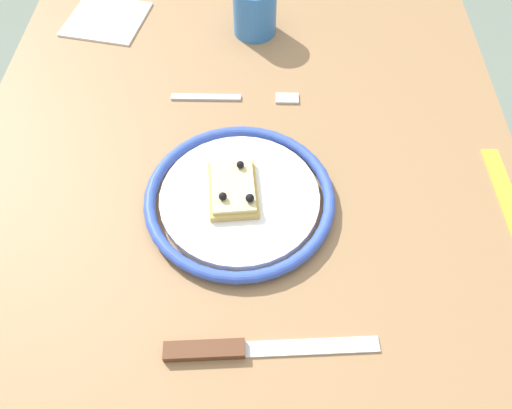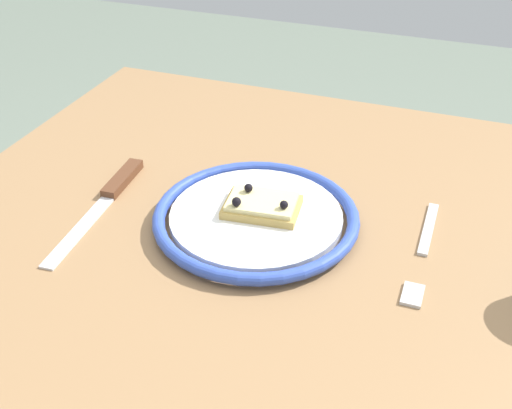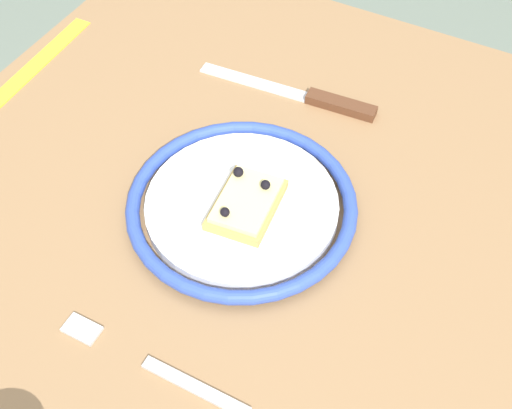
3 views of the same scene
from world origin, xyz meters
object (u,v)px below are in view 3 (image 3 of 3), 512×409
at_px(measuring_tape, 16,83).
at_px(knife, 317,98).
at_px(fork, 151,365).
at_px(pizza_slice_near, 246,203).
at_px(dining_table, 222,304).
at_px(plate, 246,207).

bearing_deg(measuring_tape, knife, -69.12).
xyz_separation_m(fork, measuring_tape, (0.25, 0.38, -0.00)).
relative_size(pizza_slice_near, fork, 0.49).
bearing_deg(dining_table, pizza_slice_near, -9.58).
relative_size(knife, measuring_tape, 0.79).
bearing_deg(fork, pizza_slice_near, 1.73).
distance_m(dining_table, knife, 0.28).
height_order(plate, fork, plate).
bearing_deg(fork, measuring_tape, 56.51).
relative_size(plate, measuring_tape, 0.84).
distance_m(knife, measuring_tape, 0.39).
height_order(dining_table, fork, fork).
bearing_deg(plate, knife, 2.13).
distance_m(pizza_slice_near, measuring_tape, 0.38).
xyz_separation_m(plate, measuring_tape, (0.05, 0.37, -0.01)).
height_order(dining_table, pizza_slice_near, pizza_slice_near).
bearing_deg(fork, knife, 2.38).
bearing_deg(dining_table, fork, -174.51).
relative_size(dining_table, pizza_slice_near, 9.61).
xyz_separation_m(dining_table, fork, (-0.15, -0.01, 0.12)).
bearing_deg(measuring_tape, dining_table, -107.83).
distance_m(plate, measuring_tape, 0.37).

